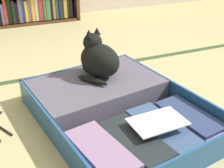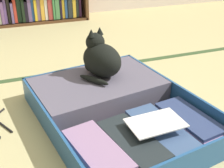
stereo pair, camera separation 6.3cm
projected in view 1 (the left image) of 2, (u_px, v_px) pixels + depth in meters
The scene contains 4 objects.
ground_plane at pixel (170, 142), 1.35m from camera, with size 10.00×10.00×0.00m, color tan.
tatami_border at pixel (100, 67), 2.09m from camera, with size 4.80×0.05×0.00m.
open_suitcase at pixel (112, 106), 1.52m from camera, with size 0.84×1.03×0.13m.
black_cat at pixel (98, 59), 1.63m from camera, with size 0.27×0.31×0.26m.
Camera 1 is at (-0.67, -0.89, 0.86)m, focal length 47.82 mm.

